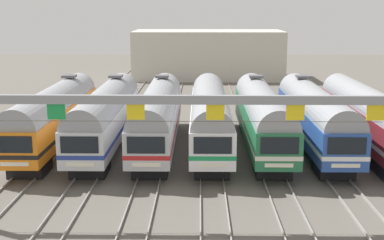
% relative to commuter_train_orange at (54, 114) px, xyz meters
% --- Properties ---
extents(ground_plane, '(160.00, 160.00, 0.00)m').
position_rel_commuter_train_orange_xyz_m(ground_plane, '(11.93, 0.00, -2.69)').
color(ground_plane, '#5B564F').
extents(track_bed, '(25.36, 70.00, 0.15)m').
position_rel_commuter_train_orange_xyz_m(track_bed, '(11.93, 17.00, -2.61)').
color(track_bed, gray).
rests_on(track_bed, ground).
extents(commuter_train_orange, '(2.88, 18.06, 5.05)m').
position_rel_commuter_train_orange_xyz_m(commuter_train_orange, '(0.00, 0.00, 0.00)').
color(commuter_train_orange, orange).
rests_on(commuter_train_orange, ground).
extents(commuter_train_silver, '(2.88, 18.06, 5.05)m').
position_rel_commuter_train_orange_xyz_m(commuter_train_silver, '(3.98, 0.00, 0.00)').
color(commuter_train_silver, silver).
rests_on(commuter_train_silver, ground).
extents(commuter_train_stainless, '(2.88, 18.06, 5.05)m').
position_rel_commuter_train_orange_xyz_m(commuter_train_stainless, '(7.95, 0.00, 0.00)').
color(commuter_train_stainless, '#B2B5BA').
rests_on(commuter_train_stainless, ground).
extents(commuter_train_white, '(2.88, 18.06, 4.77)m').
position_rel_commuter_train_orange_xyz_m(commuter_train_white, '(11.93, -0.00, -0.00)').
color(commuter_train_white, white).
rests_on(commuter_train_white, ground).
extents(commuter_train_green, '(2.88, 18.06, 5.05)m').
position_rel_commuter_train_orange_xyz_m(commuter_train_green, '(15.90, 0.00, 0.00)').
color(commuter_train_green, '#236B42').
rests_on(commuter_train_green, ground).
extents(commuter_train_blue, '(2.88, 18.06, 5.05)m').
position_rel_commuter_train_orange_xyz_m(commuter_train_blue, '(19.88, 0.00, 0.00)').
color(commuter_train_blue, '#284C9E').
rests_on(commuter_train_blue, ground).
extents(commuter_train_maroon, '(2.88, 18.06, 4.77)m').
position_rel_commuter_train_orange_xyz_m(commuter_train_maroon, '(23.86, -0.00, -0.00)').
color(commuter_train_maroon, maroon).
rests_on(commuter_train_maroon, ground).
extents(catenary_gantry, '(29.10, 0.44, 6.97)m').
position_rel_commuter_train_orange_xyz_m(catenary_gantry, '(11.93, -13.50, 2.73)').
color(catenary_gantry, gray).
rests_on(catenary_gantry, ground).
extents(maintenance_building, '(22.31, 10.00, 7.17)m').
position_rel_commuter_train_orange_xyz_m(maintenance_building, '(12.38, 40.57, 0.90)').
color(maintenance_building, beige).
rests_on(maintenance_building, ground).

